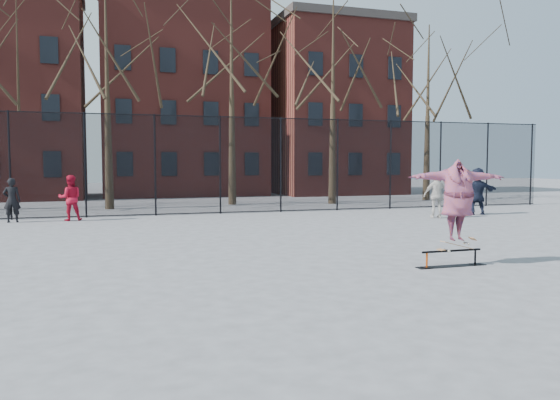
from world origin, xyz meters
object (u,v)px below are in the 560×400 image
object	(u,v)px
skateboard	(457,247)
bystander_black	(12,200)
bystander_white	(437,195)
skater	(458,205)
bystander_navy	(477,191)
bystander_red	(70,198)
skate_rail	(451,260)

from	to	relation	value
skateboard	bystander_black	size ratio (longest dim) A/B	0.48
bystander_white	bystander_black	bearing A→B (deg)	7.09
skateboard	skater	size ratio (longest dim) A/B	0.37
skateboard	bystander_navy	bearing A→B (deg)	50.78
bystander_red	bystander_navy	size ratio (longest dim) A/B	0.87
skateboard	bystander_black	xyz separation A→B (m)	(-10.00, 11.58, 0.40)
skate_rail	skater	size ratio (longest dim) A/B	0.76
skate_rail	skateboard	xyz separation A→B (m)	(0.12, 0.00, 0.25)
bystander_black	bystander_red	distance (m)	1.92
skate_rail	bystander_navy	distance (m)	11.84
skater	bystander_navy	world-z (taller)	skater
skate_rail	skateboard	world-z (taller)	skateboard
bystander_red	bystander_white	size ratio (longest dim) A/B	0.96
skate_rail	bystander_navy	xyz separation A→B (m)	(7.54, 9.09, 0.82)
bystander_black	bystander_navy	size ratio (longest dim) A/B	0.83
bystander_red	bystander_white	bearing A→B (deg)	161.46
skate_rail	skater	bearing A→B (deg)	0.00
skateboard	bystander_black	bearing A→B (deg)	130.80
skater	bystander_black	xyz separation A→B (m)	(-10.00, 11.58, -0.47)
skate_rail	skateboard	bearing A→B (deg)	0.00
bystander_navy	bystander_black	bearing A→B (deg)	2.75
skateboard	bystander_red	size ratio (longest dim) A/B	0.46
bystander_black	bystander_white	xyz separation A→B (m)	(15.10, -3.17, 0.08)
skater	bystander_red	xyz separation A→B (m)	(-8.08, 11.58, -0.43)
skateboard	bystander_red	distance (m)	14.13
skate_rail	bystander_red	size ratio (longest dim) A/B	0.94
bystander_black	bystander_red	size ratio (longest dim) A/B	0.95
skateboard	bystander_white	world-z (taller)	bystander_white
skateboard	bystander_black	distance (m)	15.31
skate_rail	bystander_white	bearing A→B (deg)	58.13
bystander_white	bystander_navy	bearing A→B (deg)	-144.64
bystander_red	skateboard	bearing A→B (deg)	119.89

